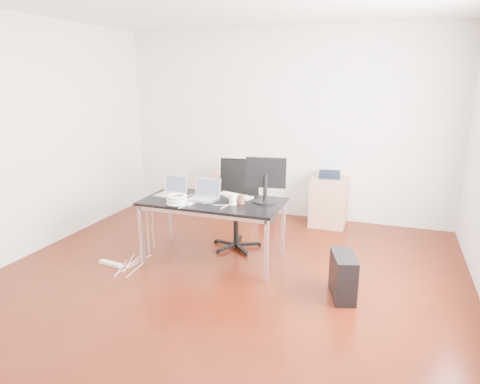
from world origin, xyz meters
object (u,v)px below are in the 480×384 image
(desk, at_px, (213,205))
(filing_cabinet_left, at_px, (233,193))
(office_chair, at_px, (237,200))
(filing_cabinet_right, at_px, (329,202))
(pc_tower, at_px, (343,276))

(desk, relative_size, filing_cabinet_left, 2.29)
(desk, height_order, filing_cabinet_left, desk)
(office_chair, relative_size, filing_cabinet_right, 1.54)
(desk, xyz_separation_m, pc_tower, (1.54, -0.40, -0.46))
(filing_cabinet_right, bearing_deg, office_chair, -129.34)
(filing_cabinet_right, height_order, pc_tower, filing_cabinet_right)
(filing_cabinet_right, distance_m, pc_tower, 2.16)
(office_chair, height_order, filing_cabinet_left, office_chair)
(desk, distance_m, office_chair, 0.54)
(filing_cabinet_left, xyz_separation_m, filing_cabinet_right, (1.49, 0.00, 0.00))
(office_chair, relative_size, pc_tower, 2.40)
(filing_cabinet_left, bearing_deg, pc_tower, -47.43)
(desk, distance_m, filing_cabinet_right, 2.06)
(office_chair, height_order, filing_cabinet_right, office_chair)
(filing_cabinet_right, xyz_separation_m, pc_tower, (0.45, -2.11, -0.13))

